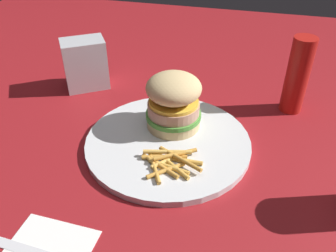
% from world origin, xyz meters
% --- Properties ---
extents(ground_plane, '(1.60, 1.60, 0.00)m').
position_xyz_m(ground_plane, '(0.00, 0.00, 0.00)').
color(ground_plane, maroon).
extents(plate, '(0.29, 0.29, 0.01)m').
position_xyz_m(plate, '(-0.01, -0.02, 0.01)').
color(plate, silver).
rests_on(plate, ground_plane).
extents(sandwich, '(0.10, 0.10, 0.10)m').
position_xyz_m(sandwich, '(-0.01, -0.07, 0.06)').
color(sandwich, tan).
rests_on(sandwich, plate).
extents(fries_pile, '(0.10, 0.09, 0.01)m').
position_xyz_m(fries_pile, '(-0.02, 0.04, 0.02)').
color(fries_pile, gold).
rests_on(fries_pile, plate).
extents(napkin_dispenser, '(0.11, 0.10, 0.11)m').
position_xyz_m(napkin_dispenser, '(0.22, -0.19, 0.05)').
color(napkin_dispenser, '#B7BABF').
rests_on(napkin_dispenser, ground_plane).
extents(ketchup_bottle, '(0.04, 0.04, 0.15)m').
position_xyz_m(ketchup_bottle, '(-0.22, -0.20, 0.08)').
color(ketchup_bottle, '#B21914').
rests_on(ketchup_bottle, ground_plane).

